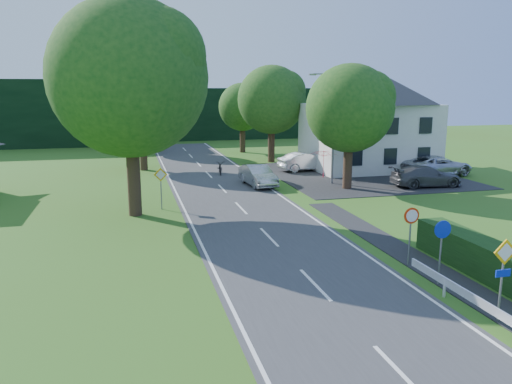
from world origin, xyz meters
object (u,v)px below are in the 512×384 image
object	(u,v)px
parked_car_silver_a	(306,162)
parked_car_grey	(426,176)
streetlight	(332,123)
motorcycle	(220,167)
parasol	(324,164)
parked_car_silver_b	(438,166)
moving_car	(258,175)

from	to	relation	value
parked_car_silver_a	parked_car_grey	bearing A→B (deg)	-153.19
streetlight	motorcycle	bearing A→B (deg)	139.30
streetlight	parked_car_silver_a	xyz separation A→B (m)	(0.26, 5.96, -3.65)
streetlight	parked_car_silver_a	world-z (taller)	streetlight
parasol	streetlight	bearing A→B (deg)	-100.90
streetlight	motorcycle	world-z (taller)	streetlight
parked_car_silver_a	parked_car_silver_b	xyz separation A→B (m)	(9.46, -4.81, 0.02)
moving_car	parked_car_grey	xyz separation A→B (m)	(11.54, -3.25, -0.01)
streetlight	parked_car_silver_b	xyz separation A→B (m)	(9.73, 1.15, -3.63)
moving_car	parked_car_silver_b	bearing A→B (deg)	-2.84
moving_car	parasol	size ratio (longest dim) A/B	1.85
moving_car	parked_car_silver_a	xyz separation A→B (m)	(5.63, 5.46, 0.04)
parked_car_silver_a	motorcycle	bearing A→B (deg)	81.54
moving_car	parked_car_grey	world-z (taller)	moving_car
parked_car_grey	parasol	bearing A→B (deg)	50.90
parked_car_grey	streetlight	bearing A→B (deg)	68.93
streetlight	parked_car_grey	size ratio (longest dim) A/B	1.58
streetlight	parked_car_silver_b	size ratio (longest dim) A/B	1.40
motorcycle	parasol	size ratio (longest dim) A/B	0.85
motorcycle	parked_car_grey	distance (m)	15.95
moving_car	parked_car_grey	distance (m)	11.98
parked_car_silver_a	parasol	size ratio (longest dim) A/B	1.94
parked_car_silver_a	moving_car	bearing A→B (deg)	126.79
streetlight	parked_car_grey	world-z (taller)	streetlight
motorcycle	parked_car_silver_b	xyz separation A→B (m)	(16.82, -4.95, 0.25)
parked_car_silver_a	parked_car_grey	distance (m)	10.53
motorcycle	parasol	distance (m)	8.43
motorcycle	parked_car_silver_a	bearing A→B (deg)	5.86
parasol	parked_car_silver_a	bearing A→B (deg)	93.18
parked_car_silver_b	parasol	bearing A→B (deg)	76.44
moving_car	motorcycle	xyz separation A→B (m)	(-1.73, 5.60, -0.19)
parked_car_silver_a	parasol	bearing A→B (deg)	175.84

